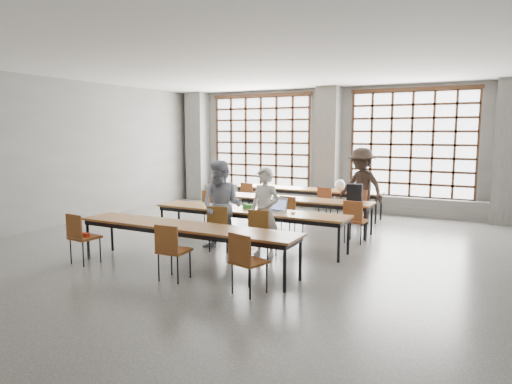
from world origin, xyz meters
TOP-DOWN VIEW (x-y plane):
  - floor at (0.00, 0.00)m, footprint 11.00×11.00m
  - ceiling at (0.00, 0.00)m, footprint 11.00×11.00m
  - wall_back at (0.00, 5.50)m, footprint 10.00×0.00m
  - wall_left at (-5.00, 0.00)m, footprint 0.00×11.00m
  - column_left at (-4.50, 5.22)m, footprint 0.60×0.55m
  - column_mid at (0.00, 5.22)m, footprint 0.60×0.55m
  - column_right at (4.50, 5.22)m, footprint 0.60×0.55m
  - window_left at (-2.25, 5.42)m, footprint 3.32×0.12m
  - window_right at (2.25, 5.42)m, footprint 3.32×0.12m
  - sill_ledge at (0.00, 5.30)m, footprint 9.80×0.35m
  - desk_row_a at (-0.19, 4.06)m, footprint 4.00×0.70m
  - desk_row_b at (0.00, 2.24)m, footprint 4.00×0.70m
  - desk_row_c at (0.01, 0.42)m, footprint 4.00×0.70m
  - desk_row_d at (-0.21, -1.36)m, footprint 4.00×0.70m
  - chair_back_left at (-1.60, 3.43)m, footprint 0.48×0.48m
  - chair_back_mid at (0.60, 3.43)m, footprint 0.51×0.51m
  - chair_back_right at (1.42, 3.43)m, footprint 0.44×0.44m
  - chair_mid_left at (-1.61, 1.61)m, footprint 0.48×0.49m
  - chair_mid_centre at (0.39, 1.61)m, footprint 0.48×0.48m
  - chair_mid_right at (1.80, 1.61)m, footprint 0.45×0.45m
  - chair_front_left at (-0.27, -0.20)m, footprint 0.50×0.50m
  - chair_front_right at (0.61, -0.21)m, footprint 0.42×0.43m
  - chair_near_left at (-1.92, -1.99)m, footprint 0.46×0.46m
  - chair_near_mid at (-0.01, -1.99)m, footprint 0.45×0.45m
  - chair_near_right at (1.27, -1.99)m, footprint 0.51×0.52m
  - student_male at (0.61, -0.08)m, footprint 0.63×0.45m
  - student_female at (-0.29, -0.08)m, footprint 0.91×0.75m
  - student_back at (1.41, 3.56)m, footprint 1.37×1.09m
  - laptop_front at (0.57, 0.53)m, footprint 0.41×0.37m
  - laptop_back at (1.14, 4.16)m, footprint 0.45×0.42m
  - mouse at (0.96, 0.40)m, footprint 0.11×0.09m
  - green_box at (-0.04, 0.50)m, footprint 0.27×0.16m
  - phone at (0.19, 0.32)m, footprint 0.14×0.08m
  - paper_sheet_a at (-0.60, 2.29)m, footprint 0.35×0.30m
  - paper_sheet_b at (-0.30, 2.19)m, footprint 0.33×0.26m
  - paper_sheet_c at (0.10, 2.24)m, footprint 0.33×0.25m
  - backpack at (1.60, 2.29)m, footprint 0.34×0.23m
  - plastic_bag at (0.71, 4.11)m, footprint 0.30×0.26m
  - red_pouch at (-1.91, -1.91)m, footprint 0.21×0.12m

SIDE VIEW (x-z plane):
  - floor at x=0.00m, z-range 0.00..0.00m
  - sill_ledge at x=0.00m, z-range 0.00..0.50m
  - red_pouch at x=-1.91m, z-range 0.47..0.53m
  - chair_back_left at x=-1.60m, z-range 0.10..0.98m
  - chair_back_mid at x=0.60m, z-range 0.10..0.98m
  - chair_back_right at x=1.42m, z-range 0.10..0.98m
  - chair_mid_left at x=-1.61m, z-range 0.10..0.98m
  - chair_mid_centre at x=0.39m, z-range 0.10..0.98m
  - chair_mid_right at x=1.80m, z-range 0.10..0.98m
  - chair_front_left at x=-0.27m, z-range 0.10..0.98m
  - chair_front_right at x=0.61m, z-range 0.10..0.98m
  - chair_near_left at x=-1.92m, z-range 0.10..0.98m
  - chair_near_mid at x=-0.01m, z-range 0.10..0.98m
  - chair_near_right at x=1.27m, z-range 0.10..0.98m
  - desk_row_a at x=-0.19m, z-range 0.30..1.03m
  - desk_row_b at x=0.00m, z-range 0.30..1.03m
  - desk_row_c at x=0.01m, z-range 0.30..1.03m
  - desk_row_d at x=-0.21m, z-range 0.30..1.03m
  - paper_sheet_a at x=-0.60m, z-range 0.73..0.73m
  - paper_sheet_b at x=-0.30m, z-range 0.73..0.73m
  - paper_sheet_c at x=0.10m, z-range 0.73..0.73m
  - phone at x=0.19m, z-range 0.73..0.74m
  - mouse at x=0.96m, z-range 0.73..0.77m
  - green_box at x=-0.04m, z-range 0.73..0.82m
  - laptop_front at x=0.57m, z-range 0.66..0.92m
  - laptop_back at x=1.14m, z-range 0.66..0.92m
  - student_male at x=0.61m, z-range 0.00..1.62m
  - student_female at x=-0.29m, z-range 0.00..1.71m
  - plastic_bag at x=0.71m, z-range 0.73..1.02m
  - backpack at x=1.60m, z-range 0.73..1.13m
  - student_back at x=1.41m, z-range 0.00..1.86m
  - wall_back at x=0.00m, z-range -3.25..6.75m
  - wall_left at x=-5.00m, z-range -3.75..7.25m
  - column_left at x=-4.50m, z-range 0.00..3.50m
  - column_mid at x=0.00m, z-range 0.00..3.50m
  - column_right at x=4.50m, z-range 0.00..3.50m
  - window_left at x=-2.25m, z-range 0.40..3.40m
  - window_right at x=2.25m, z-range 0.40..3.40m
  - ceiling at x=0.00m, z-range 3.50..3.50m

